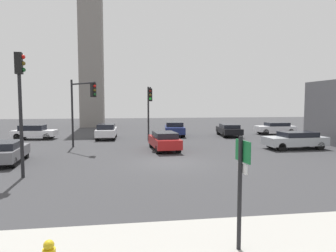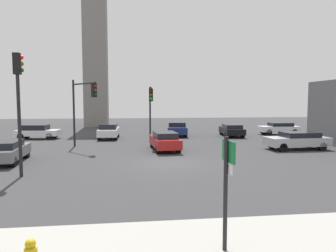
% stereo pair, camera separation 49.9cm
% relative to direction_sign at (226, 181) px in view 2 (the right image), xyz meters
% --- Properties ---
extents(ground_plane, '(101.27, 101.27, 0.00)m').
position_rel_direction_sign_xyz_m(ground_plane, '(-0.03, 10.92, -1.79)').
color(ground_plane, '#38383A').
extents(direction_sign, '(0.16, 0.69, 2.69)m').
position_rel_direction_sign_xyz_m(direction_sign, '(0.00, 0.00, 0.00)').
color(direction_sign, black).
rests_on(direction_sign, ground_plane).
extents(traffic_light_0, '(0.42, 4.54, 5.02)m').
position_rel_direction_sign_xyz_m(traffic_light_0, '(-0.56, 19.21, 1.82)').
color(traffic_light_0, black).
rests_on(traffic_light_0, ground_plane).
extents(traffic_light_1, '(0.47, 0.35, 5.92)m').
position_rel_direction_sign_xyz_m(traffic_light_1, '(-7.50, 8.50, 2.29)').
color(traffic_light_1, black).
rests_on(traffic_light_1, ground_plane).
extents(traffic_light_2, '(2.22, 2.78, 5.39)m').
position_rel_direction_sign_xyz_m(traffic_light_2, '(-5.87, 17.22, 1.98)').
color(traffic_light_2, black).
rests_on(traffic_light_2, ground_plane).
extents(car_0, '(2.36, 4.66, 1.28)m').
position_rel_direction_sign_xyz_m(car_0, '(8.32, 23.99, -1.09)').
color(car_0, black).
rests_on(car_0, ground_plane).
extents(car_1, '(2.06, 4.45, 1.39)m').
position_rel_direction_sign_xyz_m(car_1, '(0.28, 15.67, -1.05)').
color(car_1, maroon).
rests_on(car_1, ground_plane).
extents(car_2, '(4.73, 2.05, 1.33)m').
position_rel_direction_sign_xyz_m(car_2, '(10.37, 14.80, -1.07)').
color(car_2, '#ADB2B7').
rests_on(car_2, ground_plane).
extents(car_3, '(4.33, 1.84, 1.33)m').
position_rel_direction_sign_xyz_m(car_3, '(14.17, 25.05, -1.07)').
color(car_3, silver).
rests_on(car_3, ground_plane).
extents(car_4, '(4.16, 2.04, 1.39)m').
position_rel_direction_sign_xyz_m(car_4, '(-11.40, 24.10, -1.06)').
color(car_4, silver).
rests_on(car_4, ground_plane).
extents(car_5, '(2.18, 4.25, 1.32)m').
position_rel_direction_sign_xyz_m(car_5, '(-9.67, 12.13, -1.09)').
color(car_5, slate).
rests_on(car_5, ground_plane).
extents(car_6, '(1.93, 4.43, 1.48)m').
position_rel_direction_sign_xyz_m(car_6, '(-4.45, 23.57, -1.01)').
color(car_6, silver).
rests_on(car_6, ground_plane).
extents(car_7, '(2.51, 4.62, 1.47)m').
position_rel_direction_sign_xyz_m(car_7, '(2.64, 25.13, -1.00)').
color(car_7, navy).
rests_on(car_7, ground_plane).
extents(skyline_tower, '(3.30, 3.30, 26.94)m').
position_rel_direction_sign_xyz_m(skyline_tower, '(-7.34, 38.86, 11.68)').
color(skyline_tower, gray).
rests_on(skyline_tower, ground_plane).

